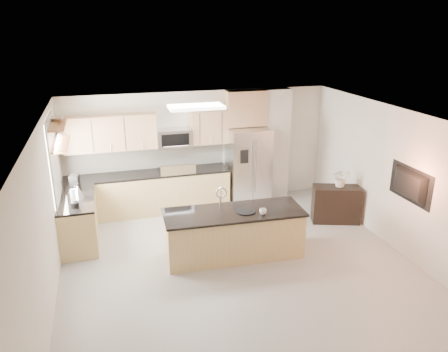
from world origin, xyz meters
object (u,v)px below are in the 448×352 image
object	(u,v)px
bowl	(57,118)
television	(406,185)
flower_vase	(342,173)
kettle	(78,192)
island	(234,233)
range	(177,190)
coffee_maker	(75,183)
microwave	(174,138)
blender	(74,200)
platter	(246,211)
cup	(263,212)
refrigerator	(248,166)
credenza	(336,204)

from	to	relation	value
bowl	television	distance (m)	6.31
bowl	flower_vase	distance (m)	5.64
kettle	island	bearing A→B (deg)	-25.23
range	coffee_maker	bearing A→B (deg)	-163.15
microwave	blender	xyz separation A→B (m)	(-2.07, -1.65, -0.56)
island	platter	bearing A→B (deg)	-16.40
bowl	coffee_maker	bearing A→B (deg)	37.64
cup	television	distance (m)	2.54
cup	television	bearing A→B (deg)	-12.39
refrigerator	platter	world-z (taller)	refrigerator
island	credenza	distance (m)	2.62
island	coffee_maker	size ratio (longest dim) A/B	8.13
television	platter	bearing A→B (deg)	74.98
range	blender	world-z (taller)	blender
microwave	flower_vase	distance (m)	3.64
island	flower_vase	xyz separation A→B (m)	(2.57, 0.78, 0.65)
platter	island	bearing A→B (deg)	161.02
coffee_maker	credenza	bearing A→B (deg)	-10.08
range	refrigerator	distance (m)	1.71
kettle	microwave	bearing A→B (deg)	30.81
island	coffee_maker	distance (m)	3.26
credenza	blender	distance (m)	5.24
flower_vase	television	xyz separation A→B (m)	(0.32, -1.57, 0.27)
microwave	coffee_maker	bearing A→B (deg)	-160.09
coffee_maker	range	bearing A→B (deg)	16.85
refrigerator	kettle	xyz separation A→B (m)	(-3.68, -1.04, 0.16)
credenza	kettle	xyz separation A→B (m)	(-5.14, 0.48, 0.66)
microwave	cup	xyz separation A→B (m)	(1.07, -2.71, -0.72)
cup	blender	xyz separation A→B (m)	(-3.15, 1.06, 0.16)
platter	kettle	bearing A→B (deg)	155.20
credenza	platter	distance (m)	2.49
credenza	kettle	size ratio (longest dim) A/B	3.41
microwave	coffee_maker	size ratio (longest dim) A/B	2.45
cup	kettle	distance (m)	3.44
blender	coffee_maker	xyz separation A→B (m)	(-0.02, 0.89, -0.00)
blender	coffee_maker	size ratio (longest dim) A/B	1.11
coffee_maker	television	xyz separation A→B (m)	(5.61, -2.49, 0.28)
kettle	television	distance (m)	5.91
platter	bowl	xyz separation A→B (m)	(-3.07, 1.65, 1.51)
cup	bowl	xyz separation A→B (m)	(-3.32, 1.83, 1.47)
island	bowl	bearing A→B (deg)	153.82
flower_vase	platter	bearing A→B (deg)	-160.33
microwave	refrigerator	distance (m)	1.82
range	microwave	bearing A→B (deg)	90.00
platter	television	size ratio (longest dim) A/B	0.33
range	cup	size ratio (longest dim) A/B	8.95
cup	platter	xyz separation A→B (m)	(-0.25, 0.19, -0.04)
refrigerator	platter	size ratio (longest dim) A/B	5.02
island	platter	xyz separation A→B (m)	(0.20, -0.07, 0.44)
cup	kettle	xyz separation A→B (m)	(-3.10, 1.50, 0.14)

